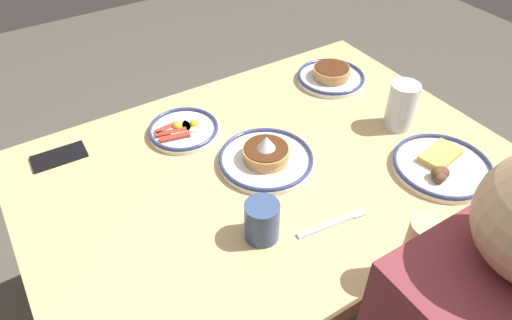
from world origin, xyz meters
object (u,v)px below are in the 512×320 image
(plate_far_companion, at_px, (331,76))
(cell_phone, at_px, (59,157))
(fork_near, at_px, (332,223))
(coffee_mug, at_px, (262,220))
(plate_center_pancakes, at_px, (442,166))
(plate_near_main, at_px, (183,130))
(plate_far_side, at_px, (266,157))
(drinking_glass, at_px, (401,108))

(plate_far_companion, distance_m, cell_phone, 0.89)
(fork_near, bearing_deg, coffee_mug, -21.67)
(plate_center_pancakes, xyz_separation_m, fork_near, (0.37, -0.01, -0.01))
(plate_center_pancakes, bearing_deg, plate_near_main, -44.89)
(plate_far_companion, height_order, cell_phone, plate_far_companion)
(plate_far_companion, bearing_deg, plate_far_side, 29.38)
(plate_far_companion, relative_size, cell_phone, 1.58)
(plate_center_pancakes, xyz_separation_m, plate_far_companion, (-0.03, -0.51, 0.00))
(plate_far_side, xyz_separation_m, cell_phone, (0.47, -0.32, -0.02))
(plate_center_pancakes, bearing_deg, plate_far_side, -35.66)
(plate_near_main, height_order, coffee_mug, coffee_mug)
(plate_far_side, xyz_separation_m, fork_near, (-0.01, 0.27, -0.02))
(drinking_glass, height_order, cell_phone, drinking_glass)
(plate_far_companion, xyz_separation_m, drinking_glass, (-0.01, 0.30, 0.04))
(cell_phone, bearing_deg, drinking_glass, 158.39)
(cell_phone, bearing_deg, plate_far_companion, 176.30)
(plate_far_companion, height_order, drinking_glass, drinking_glass)
(fork_near, bearing_deg, plate_far_companion, -128.69)
(plate_near_main, height_order, fork_near, plate_near_main)
(plate_far_companion, xyz_separation_m, coffee_mug, (0.56, 0.44, 0.03))
(plate_far_companion, height_order, coffee_mug, coffee_mug)
(fork_near, bearing_deg, plate_far_side, -86.94)
(plate_far_side, height_order, fork_near, plate_far_side)
(plate_center_pancakes, height_order, cell_phone, plate_center_pancakes)
(plate_far_side, distance_m, coffee_mug, 0.25)
(plate_far_companion, bearing_deg, cell_phone, -5.61)
(plate_center_pancakes, distance_m, drinking_glass, 0.21)
(plate_near_main, height_order, cell_phone, plate_near_main)
(plate_near_main, xyz_separation_m, fork_near, (-0.15, 0.50, -0.01))
(plate_near_main, bearing_deg, plate_far_companion, 179.65)
(plate_far_side, xyz_separation_m, coffee_mug, (0.14, 0.20, 0.03))
(fork_near, bearing_deg, cell_phone, -50.55)
(fork_near, bearing_deg, plate_near_main, -73.85)
(plate_near_main, bearing_deg, drinking_glass, 151.20)
(drinking_glass, distance_m, cell_phone, 0.97)
(plate_near_main, xyz_separation_m, drinking_glass, (-0.55, 0.30, 0.05))
(drinking_glass, bearing_deg, coffee_mug, 13.57)
(plate_far_companion, relative_size, plate_far_side, 0.88)
(plate_near_main, height_order, plate_far_companion, plate_far_companion)
(plate_far_companion, distance_m, plate_far_side, 0.48)
(plate_far_side, bearing_deg, plate_center_pancakes, 144.34)
(cell_phone, bearing_deg, plate_far_side, 147.57)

